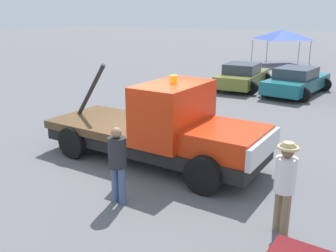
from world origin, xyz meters
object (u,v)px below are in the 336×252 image
person_near_truck (285,181)px  parked_car_teal (297,81)px  tow_truck (164,129)px  person_at_hood (117,160)px  canopy_tent_blue (283,34)px  parked_car_olive (242,76)px

person_near_truck → parked_car_teal: size_ratio=0.36×
tow_truck → parked_car_teal: bearing=86.6°
person_at_hood → canopy_tent_blue: bearing=-167.1°
person_at_hood → person_near_truck: bearing=107.1°
parked_car_teal → canopy_tent_blue: size_ratio=1.35×
person_at_hood → parked_car_teal: size_ratio=0.35×
parked_car_teal → canopy_tent_blue: 11.61m
tow_truck → canopy_tent_blue: canopy_tent_blue is taller
person_at_hood → tow_truck: bearing=-166.3°
person_near_truck → canopy_tent_blue: 24.30m
tow_truck → canopy_tent_blue: bearing=98.6°
person_near_truck → person_at_hood: person_near_truck is taller
person_near_truck → tow_truck: bearing=-78.7°
person_near_truck → parked_car_olive: person_near_truck is taller
parked_car_olive → parked_car_teal: 2.81m
person_at_hood → canopy_tent_blue: (-3.86, 23.98, 1.31)m
tow_truck → person_near_truck: bearing=-24.2°
person_near_truck → parked_car_teal: bearing=-131.2°
parked_car_olive → parked_car_teal: same height
person_at_hood → parked_car_olive: person_at_hood is taller
parked_car_teal → person_at_hood: bearing=-175.5°
tow_truck → person_at_hood: 2.39m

